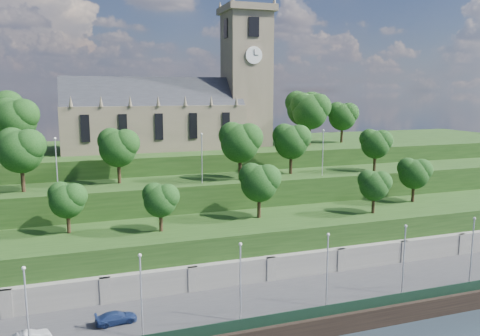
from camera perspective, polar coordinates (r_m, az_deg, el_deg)
name	(u,v)px	position (r m, az deg, el deg)	size (l,w,h in m)	color
promenade	(247,312)	(54.97, 0.88, -17.15)	(160.00, 12.00, 2.00)	#2D2D30
fence	(265,321)	(49.75, 3.08, -18.11)	(160.00, 0.10, 1.20)	black
retaining_wall	(231,279)	(59.49, -1.10, -13.41)	(160.00, 2.10, 5.00)	slate
embankment_lower	(217,252)	(64.34, -2.76, -10.20)	(160.00, 12.00, 8.00)	#1B3712
embankment_upper	(198,217)	(73.90, -5.14, -5.99)	(160.00, 10.00, 12.00)	#1B3712
hilltop	(173,183)	(93.57, -8.19, -1.83)	(160.00, 32.00, 15.00)	#1B3712
church	(179,107)	(88.07, -7.43, 7.34)	(38.60, 12.35, 27.60)	brown
trees_lower	(246,187)	(63.49, 0.70, -2.37)	(67.17, 8.49, 7.72)	black
trees_upper	(203,143)	(71.12, -4.50, 3.02)	(60.88, 8.73, 8.89)	black
trees_hilltop	(177,112)	(86.99, -7.67, 6.81)	(74.40, 16.74, 10.84)	black
lamp_posts_promenade	(240,277)	(48.94, 0.04, -13.09)	(60.36, 0.36, 8.46)	#B2B2B7
lamp_posts_upper	(202,154)	(68.96, -4.68, 1.68)	(40.36, 0.36, 7.48)	#B2B2B7
car_right	(116,318)	(51.85, -14.86, -17.21)	(1.71, 4.20, 1.22)	navy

